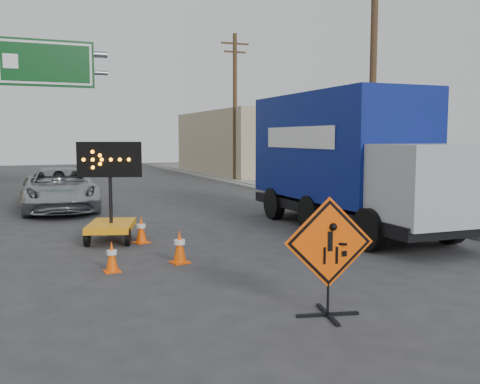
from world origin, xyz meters
TOP-DOWN VIEW (x-y plane):
  - ground at (0.00, 0.00)m, footprint 100.00×100.00m
  - curb_right at (7.20, 15.00)m, footprint 0.40×60.00m
  - sidewalk_right at (9.50, 15.00)m, footprint 4.00×60.00m
  - building_right_far at (13.00, 30.00)m, footprint 10.00×14.00m
  - highway_gantry at (-4.43, 17.96)m, footprint 6.18×0.38m
  - utility_pole_near at (8.00, 10.00)m, footprint 1.80×0.26m
  - utility_pole_far at (8.00, 24.00)m, footprint 1.80×0.26m
  - construction_sign at (0.12, 0.07)m, footprint 1.36×0.97m
  - arrow_board at (-2.06, 7.34)m, footprint 1.61×2.08m
  - pickup_truck at (-2.93, 14.24)m, footprint 2.80×5.80m
  - box_truck at (4.77, 6.66)m, footprint 2.82×8.55m
  - cone_a at (-1.05, 4.29)m, footprint 0.43×0.43m
  - cone_b at (-2.54, 4.07)m, footprint 0.34×0.34m
  - cone_c at (-1.37, 6.83)m, footprint 0.46×0.46m

SIDE VIEW (x-z plane):
  - ground at x=0.00m, z-range 0.00..0.00m
  - curb_right at x=7.20m, z-range 0.00..0.12m
  - sidewalk_right at x=9.50m, z-range 0.00..0.15m
  - cone_b at x=-2.54m, z-range 0.00..0.63m
  - cone_c at x=-1.37m, z-range 0.00..0.70m
  - cone_a at x=-1.05m, z-range 0.00..0.73m
  - arrow_board at x=-2.06m, z-range -0.72..1.91m
  - pickup_truck at x=-2.93m, z-range 0.00..1.59m
  - construction_sign at x=0.12m, z-range 0.05..1.89m
  - box_truck at x=4.77m, z-range -0.19..3.86m
  - building_right_far at x=13.00m, z-range 0.00..4.60m
  - utility_pole_near at x=8.00m, z-range 0.18..9.18m
  - utility_pole_far at x=8.00m, z-range 0.18..9.18m
  - highway_gantry at x=-4.43m, z-range 1.62..8.52m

